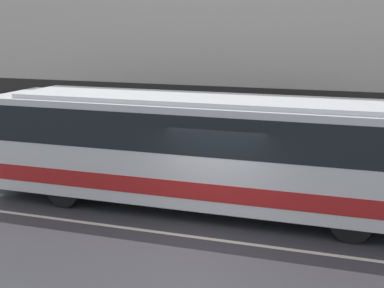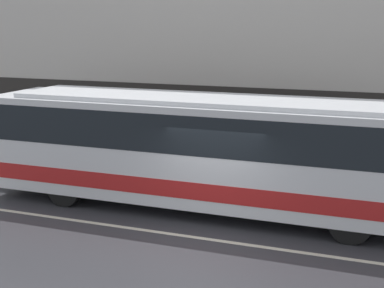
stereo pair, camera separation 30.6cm
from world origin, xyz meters
name	(u,v)px [view 2 (the right image)]	position (x,y,z in m)	size (l,w,h in m)	color
ground_plane	(204,239)	(0.00, 0.00, 0.00)	(60.00, 60.00, 0.00)	#333338
sidewalk	(257,175)	(0.00, 5.53, 0.07)	(60.00, 3.05, 0.13)	gray
lane_stripe	(204,239)	(0.00, 0.00, 0.00)	(54.00, 0.14, 0.01)	beige
transit_bus	(194,146)	(-0.97, 2.05, 1.76)	(11.72, 2.61, 3.11)	silver
pedestrian_waiting	(275,151)	(0.56, 5.54, 0.94)	(0.36, 0.36, 1.72)	#1E5933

